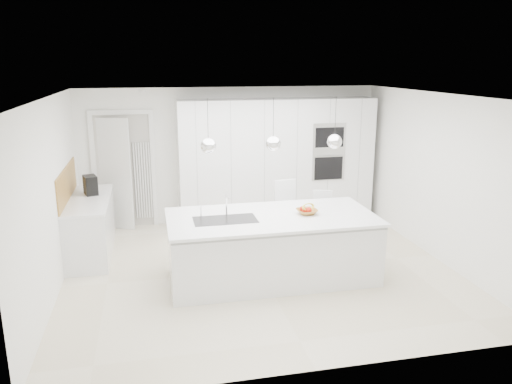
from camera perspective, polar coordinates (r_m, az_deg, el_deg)
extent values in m
plane|color=beige|center=(7.35, 0.50, -8.91)|extent=(5.50, 5.50, 0.00)
plane|color=white|center=(9.34, -2.86, 4.23)|extent=(5.50, 0.00, 5.50)
plane|color=white|center=(6.90, -22.36, -0.63)|extent=(0.00, 5.00, 5.00)
plane|color=white|center=(6.75, 0.55, 10.94)|extent=(5.50, 5.50, 0.00)
cube|color=white|center=(9.24, 2.37, 3.48)|extent=(3.60, 0.60, 2.30)
cube|color=white|center=(9.22, -16.37, 1.96)|extent=(0.76, 0.38, 2.00)
cube|color=white|center=(8.22, -18.37, -3.88)|extent=(0.60, 1.80, 0.86)
cube|color=white|center=(8.09, -18.62, -0.86)|extent=(0.62, 1.82, 0.04)
cube|color=#B0803C|center=(8.07, -20.81, 0.89)|extent=(0.02, 1.80, 0.50)
cube|color=white|center=(6.94, 1.87, -6.55)|extent=(2.80, 1.20, 0.86)
cube|color=white|center=(6.83, 1.80, -2.88)|extent=(2.84, 1.40, 0.04)
cylinder|color=white|center=(6.81, -3.40, -1.46)|extent=(0.02, 0.02, 0.30)
sphere|color=white|center=(6.40, -5.46, 5.25)|extent=(0.20, 0.20, 0.20)
sphere|color=white|center=(6.55, 1.97, 5.53)|extent=(0.20, 0.20, 0.20)
sphere|color=white|center=(6.80, 8.97, 5.70)|extent=(0.20, 0.20, 0.20)
imported|color=#B0803C|center=(6.92, 5.84, -2.25)|extent=(0.31, 0.31, 0.07)
cube|color=black|center=(8.30, -18.40, 0.76)|extent=(0.26, 0.32, 0.30)
sphere|color=red|center=(6.87, 5.58, -2.11)|extent=(0.07, 0.07, 0.07)
sphere|color=red|center=(6.86, 6.05, -2.09)|extent=(0.08, 0.08, 0.08)
sphere|color=red|center=(6.94, 5.32, -1.91)|extent=(0.07, 0.07, 0.07)
torus|color=gold|center=(6.88, 5.99, -1.69)|extent=(0.23, 0.16, 0.20)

